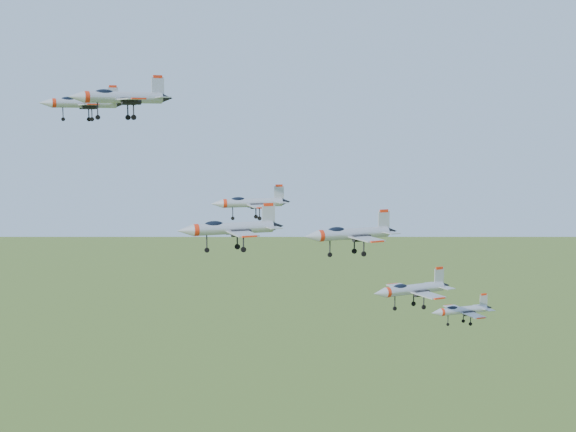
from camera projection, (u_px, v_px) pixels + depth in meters
name	position (u px, v px, depth m)	size (l,w,h in m)	color
jet_lead	(82.00, 103.00, 99.03)	(10.68, 8.79, 2.86)	#9EA1AA
jet_left_high	(120.00, 97.00, 90.32)	(12.17, 10.02, 3.26)	#9EA1AA
jet_right_high	(230.00, 228.00, 80.79)	(11.33, 9.40, 3.03)	#9EA1AA
jet_left_low	(250.00, 203.00, 113.90)	(11.73, 9.84, 3.14)	#9EA1AA
jet_right_low	(350.00, 234.00, 93.81)	(12.48, 10.26, 3.34)	#9EA1AA
jet_trail	(412.00, 289.00, 117.83)	(13.80, 11.35, 3.70)	#9EA1AA
jet_extra	(461.00, 310.00, 128.90)	(11.46, 9.52, 3.06)	#9EA1AA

